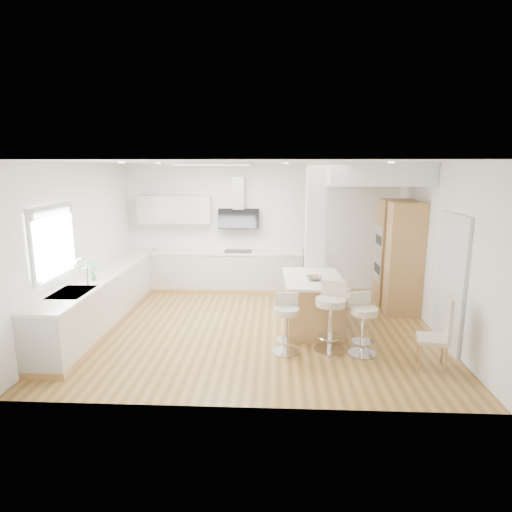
# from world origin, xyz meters

# --- Properties ---
(ground) EXTENTS (6.00, 6.00, 0.00)m
(ground) POSITION_xyz_m (0.00, 0.00, 0.00)
(ground) COLOR #A87C3E
(ground) RESTS_ON ground
(ceiling) EXTENTS (6.00, 5.00, 0.02)m
(ceiling) POSITION_xyz_m (0.00, 0.00, 0.00)
(ceiling) COLOR white
(ceiling) RESTS_ON ground
(wall_back) EXTENTS (6.00, 0.04, 2.80)m
(wall_back) POSITION_xyz_m (0.00, 2.50, 1.40)
(wall_back) COLOR white
(wall_back) RESTS_ON ground
(wall_left) EXTENTS (0.04, 5.00, 2.80)m
(wall_left) POSITION_xyz_m (-3.00, 0.00, 1.40)
(wall_left) COLOR white
(wall_left) RESTS_ON ground
(wall_right) EXTENTS (0.04, 5.00, 2.80)m
(wall_right) POSITION_xyz_m (3.00, 0.00, 1.40)
(wall_right) COLOR white
(wall_right) RESTS_ON ground
(skylight) EXTENTS (4.10, 2.10, 0.06)m
(skylight) POSITION_xyz_m (-0.79, 0.60, 2.77)
(skylight) COLOR silver
(skylight) RESTS_ON ground
(window_left) EXTENTS (0.06, 1.28, 1.07)m
(window_left) POSITION_xyz_m (-2.96, -0.90, 1.69)
(window_left) COLOR white
(window_left) RESTS_ON ground
(doorway_right) EXTENTS (0.05, 1.00, 2.10)m
(doorway_right) POSITION_xyz_m (2.97, -0.60, 1.00)
(doorway_right) COLOR #403A32
(doorway_right) RESTS_ON ground
(counter_left) EXTENTS (0.63, 4.50, 1.35)m
(counter_left) POSITION_xyz_m (-2.70, 0.23, 0.46)
(counter_left) COLOR tan
(counter_left) RESTS_ON ground
(counter_back) EXTENTS (3.62, 0.63, 2.50)m
(counter_back) POSITION_xyz_m (-0.91, 2.22, 0.70)
(counter_back) COLOR tan
(counter_back) RESTS_ON ground
(pillar) EXTENTS (0.35, 0.35, 2.80)m
(pillar) POSITION_xyz_m (1.05, 0.95, 1.40)
(pillar) COLOR silver
(pillar) RESTS_ON ground
(soffit) EXTENTS (1.78, 2.20, 0.40)m
(soffit) POSITION_xyz_m (2.10, 1.40, 2.60)
(soffit) COLOR white
(soffit) RESTS_ON ground
(oven_column) EXTENTS (0.63, 1.21, 2.10)m
(oven_column) POSITION_xyz_m (2.68, 1.23, 1.05)
(oven_column) COLOR tan
(oven_column) RESTS_ON ground
(peninsula) EXTENTS (1.03, 1.50, 0.96)m
(peninsula) POSITION_xyz_m (0.96, 0.04, 0.45)
(peninsula) COLOR tan
(peninsula) RESTS_ON ground
(bar_stool_a) EXTENTS (0.41, 0.41, 0.89)m
(bar_stool_a) POSITION_xyz_m (0.49, -0.98, 0.50)
(bar_stool_a) COLOR silver
(bar_stool_a) RESTS_ON ground
(bar_stool_b) EXTENTS (0.62, 0.62, 1.05)m
(bar_stool_b) POSITION_xyz_m (1.15, -0.88, 0.59)
(bar_stool_b) COLOR silver
(bar_stool_b) RESTS_ON ground
(bar_stool_c) EXTENTS (0.53, 0.53, 0.92)m
(bar_stool_c) POSITION_xyz_m (1.61, -0.99, 0.52)
(bar_stool_c) COLOR silver
(bar_stool_c) RESTS_ON ground
(dining_chair) EXTENTS (0.47, 0.47, 1.03)m
(dining_chair) POSITION_xyz_m (2.57, -1.39, 0.55)
(dining_chair) COLOR beige
(dining_chair) RESTS_ON ground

